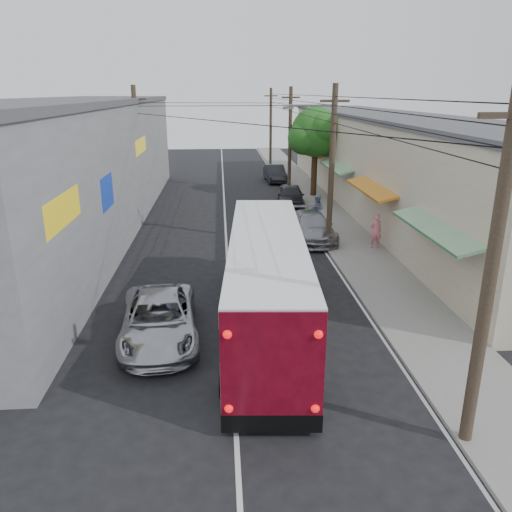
{
  "coord_description": "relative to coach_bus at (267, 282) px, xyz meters",
  "views": [
    {
      "loc": [
        -0.23,
        -11.13,
        7.61
      ],
      "look_at": [
        1.04,
        6.71,
        1.71
      ],
      "focal_mm": 35.0,
      "sensor_mm": 36.0,
      "label": 1
    }
  ],
  "objects": [
    {
      "name": "pedestrian_far",
      "position": [
        4.19,
        13.17,
        -0.67
      ],
      "size": [
        1.09,
        1.02,
        1.79
      ],
      "primitive_type": "imported",
      "rotation": [
        0.0,
        0.0,
        2.62
      ],
      "color": "#8093BA",
      "rests_on": "sidewalk"
    },
    {
      "name": "ground",
      "position": [
        -1.21,
        -4.09,
        -1.68
      ],
      "size": [
        120.0,
        120.0,
        0.0
      ],
      "primitive_type": "plane",
      "color": "black",
      "rests_on": "ground"
    },
    {
      "name": "parked_car_mid",
      "position": [
        3.39,
        18.52,
        -0.93
      ],
      "size": [
        2.22,
        4.58,
        1.51
      ],
      "primitive_type": "imported",
      "rotation": [
        0.0,
        0.0,
        -0.1
      ],
      "color": "black",
      "rests_on": "ground"
    },
    {
      "name": "utility_poles",
      "position": [
        1.92,
        16.23,
        2.45
      ],
      "size": [
        11.8,
        45.28,
        8.0
      ],
      "color": "#473828",
      "rests_on": "ground"
    },
    {
      "name": "building_right",
      "position": [
        9.78,
        17.91,
        1.47
      ],
      "size": [
        7.09,
        40.0,
        6.25
      ],
      "color": "beige",
      "rests_on": "ground"
    },
    {
      "name": "pedestrian_near",
      "position": [
        6.27,
        8.41,
        -0.7
      ],
      "size": [
        0.66,
        0.46,
        1.72
      ],
      "primitive_type": "imported",
      "rotation": [
        0.0,
        0.0,
        3.22
      ],
      "color": "pink",
      "rests_on": "sidewalk"
    },
    {
      "name": "coach_bus",
      "position": [
        0.0,
        0.0,
        0.0
      ],
      "size": [
        3.22,
        11.4,
        3.25
      ],
      "rotation": [
        0.0,
        0.0,
        -0.07
      ],
      "color": "white",
      "rests_on": "ground"
    },
    {
      "name": "sidewalk",
      "position": [
        5.29,
        15.91,
        -1.62
      ],
      "size": [
        3.0,
        80.0,
        0.12
      ],
      "primitive_type": "cube",
      "color": "slate",
      "rests_on": "ground"
    },
    {
      "name": "parked_suv",
      "position": [
        3.39,
        10.38,
        -0.96
      ],
      "size": [
        2.25,
        5.07,
        1.45
      ],
      "primitive_type": "imported",
      "rotation": [
        0.0,
        0.0,
        0.05
      ],
      "color": "gray",
      "rests_on": "ground"
    },
    {
      "name": "parked_car_far",
      "position": [
        3.39,
        28.75,
        -0.95
      ],
      "size": [
        1.76,
        4.5,
        1.46
      ],
      "primitive_type": "imported",
      "rotation": [
        0.0,
        0.0,
        0.05
      ],
      "color": "black",
      "rests_on": "ground"
    },
    {
      "name": "street_tree",
      "position": [
        5.67,
        21.92,
        2.99
      ],
      "size": [
        4.4,
        4.0,
        6.6
      ],
      "color": "#3F2B19",
      "rests_on": "ground"
    },
    {
      "name": "jeepney",
      "position": [
        -3.49,
        -0.59,
        -0.97
      ],
      "size": [
        2.81,
        5.33,
        1.43
      ],
      "primitive_type": "imported",
      "rotation": [
        0.0,
        0.0,
        0.09
      ],
      "color": "#B4B4BB",
      "rests_on": "ground"
    },
    {
      "name": "building_left",
      "position": [
        -9.7,
        13.9,
        1.97
      ],
      "size": [
        7.2,
        36.0,
        7.25
      ],
      "color": "gray",
      "rests_on": "ground"
    }
  ]
}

